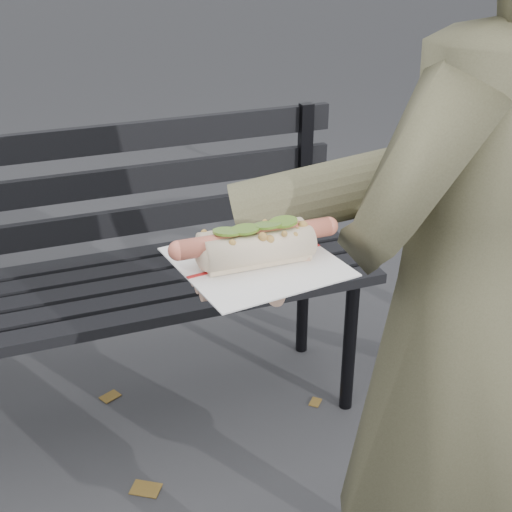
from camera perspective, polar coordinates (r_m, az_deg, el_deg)
The scene contains 3 objects.
park_bench at distance 2.05m, azimuth -12.52°, elevation -0.45°, with size 1.50×0.44×0.88m.
person at distance 1.25m, azimuth 15.92°, elevation -4.86°, with size 0.59×0.38×1.61m, color brown.
held_hotdog at distance 1.01m, azimuth 9.07°, elevation 4.85°, with size 0.63×0.30×0.20m.
Camera 1 is at (-0.33, -0.82, 1.43)m, focal length 50.00 mm.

